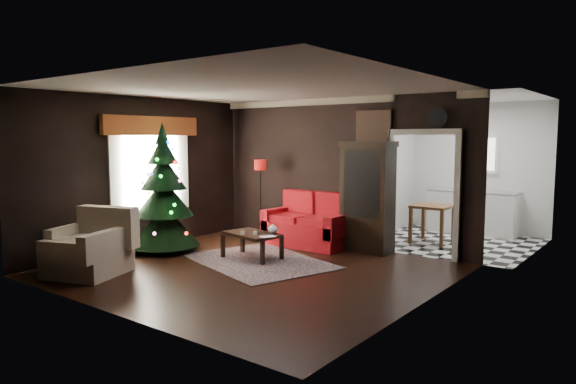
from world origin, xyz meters
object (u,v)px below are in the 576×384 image
Objects in this scene: floor_lamp at (260,198)px; armchair at (87,244)px; christmas_tree at (164,194)px; loveseat at (308,220)px; wall_clock at (438,118)px; coffee_table at (252,245)px; curio_cabinet at (367,199)px; teapot at (273,229)px; kitchen_table at (432,224)px.

floor_lamp is 1.48× the size of armchair.
loveseat is at bearing 48.66° from christmas_tree.
wall_clock reaches higher than floor_lamp.
loveseat is 1.76× the size of coffee_table.
armchair reaches higher than coffee_table.
armchair is (-2.57, -3.96, -0.49)m from curio_cabinet.
armchair reaches higher than teapot.
loveseat is 0.89× the size of curio_cabinet.
wall_clock is at bearing 7.06° from floor_lamp.
coffee_table is 0.48m from teapot.
armchair is at bearing -132.34° from wall_clock.
christmas_tree reaches higher than curio_cabinet.
christmas_tree reaches higher than coffee_table.
floor_lamp is 3.43m from kitchen_table.
christmas_tree is at bearing -149.73° from wall_clock.
armchair is 5.92m from wall_clock.
teapot is 3.31m from wall_clock.
wall_clock is (4.11, 2.40, 1.33)m from christmas_tree.
floor_lamp is at bearing -173.71° from curio_cabinet.
loveseat is 2.45m from kitchen_table.
christmas_tree reaches higher than floor_lamp.
christmas_tree is 2.25× the size of armchair.
coffee_table is at bearing -94.89° from loveseat.
christmas_tree is at bearing -161.99° from teapot.
floor_lamp is 4.89× the size of wall_clock.
curio_cabinet reaches higher than loveseat.
armchair is 6.13× the size of teapot.
floor_lamp is at bearing -150.33° from kitchen_table.
curio_cabinet reaches higher than floor_lamp.
loveseat reaches higher than kitchen_table.
wall_clock reaches higher than curio_cabinet.
teapot is 3.39m from kitchen_table.
coffee_table is 1.29× the size of kitchen_table.
floor_lamp is at bearing 125.67° from coffee_table.
kitchen_table is (1.80, 1.65, -0.12)m from loveseat.
kitchen_table is at bearing 42.51° from loveseat.
loveseat is at bearing 85.11° from coffee_table.
teapot is (1.65, 2.39, 0.07)m from armchair.
floor_lamp reaches higher than teapot.
curio_cabinet is 1.22× the size of floor_lamp.
coffee_table is (-1.28, -1.69, -0.72)m from curio_cabinet.
loveseat is at bearing 49.52° from armchair.
loveseat is at bearing -137.49° from kitchen_table.
curio_cabinet is 0.80× the size of christmas_tree.
floor_lamp is 2.08× the size of kitchen_table.
floor_lamp is 0.66× the size of christmas_tree.
coffee_table is 3.78m from wall_clock.
loveseat is 5.31× the size of wall_clock.
kitchen_table is (3.56, 3.65, -0.68)m from christmas_tree.
kitchen_table is (1.93, 3.12, 0.15)m from coffee_table.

